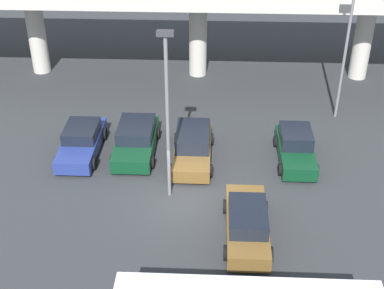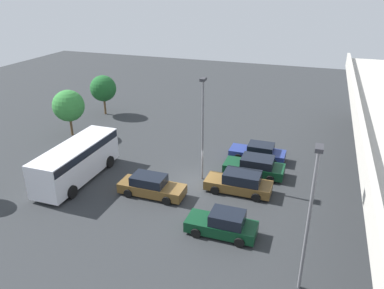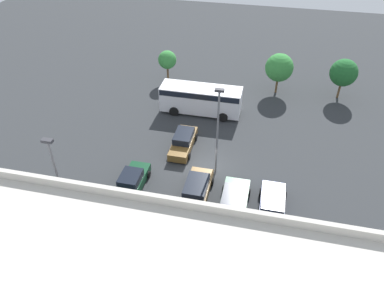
% 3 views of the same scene
% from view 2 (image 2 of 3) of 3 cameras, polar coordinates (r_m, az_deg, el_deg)
% --- Properties ---
extents(ground_plane, '(94.57, 94.57, 0.00)m').
position_cam_2_polar(ground_plane, '(29.20, 0.27, -5.85)').
color(ground_plane, '#2D3033').
extents(parked_car_0, '(2.09, 4.77, 1.48)m').
position_cam_2_polar(parked_car_0, '(33.09, 10.05, -1.19)').
color(parked_car_0, navy).
rests_on(parked_car_0, ground_plane).
extents(parked_car_1, '(2.24, 4.77, 1.56)m').
position_cam_2_polar(parked_car_1, '(30.48, 9.57, -3.32)').
color(parked_car_1, '#0C381E').
rests_on(parked_car_1, ground_plane).
extents(parked_car_2, '(2.12, 4.87, 1.62)m').
position_cam_2_polar(parked_car_2, '(27.90, 7.26, -5.79)').
color(parked_car_2, brown).
rests_on(parked_car_2, ground_plane).
extents(parked_car_3, '(1.98, 4.85, 1.55)m').
position_cam_2_polar(parked_car_3, '(27.48, -6.24, -6.32)').
color(parked_car_3, brown).
rests_on(parked_car_3, ground_plane).
extents(parked_car_4, '(1.98, 4.35, 1.59)m').
position_cam_2_polar(parked_car_4, '(23.49, 4.74, -12.00)').
color(parked_car_4, '#0C381E').
rests_on(parked_car_4, ground_plane).
extents(shuttle_bus, '(8.37, 2.81, 2.90)m').
position_cam_2_polar(shuttle_bus, '(30.35, -17.19, -2.12)').
color(shuttle_bus, silver).
rests_on(shuttle_bus, ground_plane).
extents(lamp_post_near_aisle, '(0.70, 0.35, 7.91)m').
position_cam_2_polar(lamp_post_near_aisle, '(18.38, 17.54, -9.60)').
color(lamp_post_near_aisle, slate).
rests_on(lamp_post_near_aisle, ground_plane).
extents(lamp_post_mid_lot, '(0.70, 0.35, 8.10)m').
position_cam_2_polar(lamp_post_mid_lot, '(27.81, 1.65, 3.35)').
color(lamp_post_mid_lot, slate).
rests_on(lamp_post_mid_lot, ground_plane).
extents(tree_front_left, '(2.98, 2.98, 4.58)m').
position_cam_2_polar(tree_front_left, '(44.55, -13.38, 8.32)').
color(tree_front_left, brown).
rests_on(tree_front_left, ground_plane).
extents(tree_front_right, '(3.12, 3.12, 4.67)m').
position_cam_2_polar(tree_front_right, '(39.00, -18.30, 5.62)').
color(tree_front_right, brown).
rests_on(tree_front_right, ground_plane).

